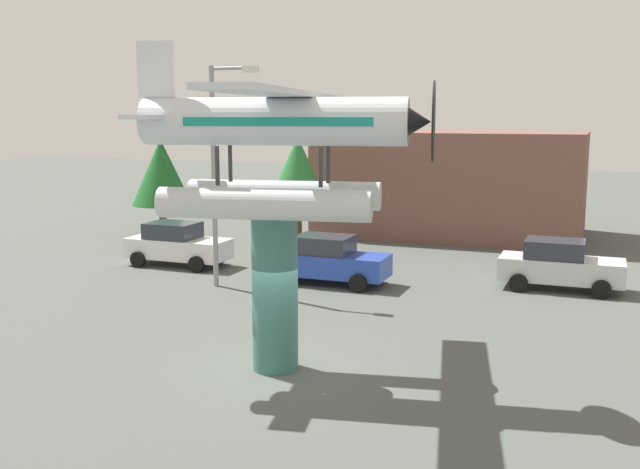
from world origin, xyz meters
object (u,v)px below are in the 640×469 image
at_px(car_mid_blue, 329,260).
at_px(storefront_building, 452,183).
at_px(tree_west, 161,172).
at_px(tree_east, 298,172).
at_px(streetlight_primary, 218,161).
at_px(display_pedestal, 275,293).
at_px(car_near_white, 177,244).
at_px(car_far_silver, 560,265).
at_px(floatplane_monument, 279,142).

distance_m(car_mid_blue, storefront_building, 13.29).
distance_m(tree_west, tree_east, 7.58).
bearing_deg(streetlight_primary, storefront_building, 70.09).
height_order(display_pedestal, storefront_building, storefront_building).
xyz_separation_m(car_mid_blue, streetlight_primary, (-3.46, -1.81, 3.63)).
height_order(display_pedestal, car_near_white, display_pedestal).
height_order(car_mid_blue, car_far_silver, same).
bearing_deg(car_far_silver, display_pedestal, -118.30).
xyz_separation_m(car_near_white, storefront_building, (8.83, 12.21, 1.74)).
relative_size(car_mid_blue, tree_east, 0.82).
distance_m(car_mid_blue, tree_east, 7.69).
bearing_deg(car_far_silver, tree_east, 160.75).
bearing_deg(car_far_silver, streetlight_primary, -161.13).
bearing_deg(car_mid_blue, car_near_white, 173.16).
distance_m(display_pedestal, car_near_white, 13.24).
relative_size(car_mid_blue, tree_west, 0.85).
relative_size(display_pedestal, tree_west, 0.77).
xyz_separation_m(car_near_white, tree_west, (-4.45, 5.80, 2.38)).
bearing_deg(car_near_white, car_far_silver, 4.77).
bearing_deg(car_mid_blue, car_far_silver, 14.67).
distance_m(display_pedestal, car_far_silver, 12.56).
distance_m(car_mid_blue, car_far_silver, 8.15).
relative_size(car_mid_blue, streetlight_primary, 0.54).
distance_m(car_near_white, tree_east, 6.70).
bearing_deg(streetlight_primary, floatplane_monument, -52.17).
xyz_separation_m(display_pedestal, tree_east, (-5.74, 15.10, 1.63)).
xyz_separation_m(streetlight_primary, storefront_building, (5.38, 14.85, -1.89)).
xyz_separation_m(tree_west, tree_east, (7.56, -0.49, 0.26)).
bearing_deg(streetlight_primary, car_near_white, 142.58).
bearing_deg(tree_west, streetlight_primary, -46.90).
height_order(streetlight_primary, tree_west, streetlight_primary).
bearing_deg(tree_west, car_mid_blue, -30.27).
xyz_separation_m(streetlight_primary, tree_west, (-7.90, 8.44, -1.25)).
xyz_separation_m(streetlight_primary, tree_east, (-0.34, 7.96, -0.99)).
distance_m(car_near_white, car_far_silver, 14.84).
bearing_deg(display_pedestal, storefront_building, 90.06).
distance_m(car_near_white, storefront_building, 15.17).
bearing_deg(streetlight_primary, car_far_silver, 18.87).
relative_size(display_pedestal, car_far_silver, 0.90).
distance_m(display_pedestal, tree_east, 16.24).
xyz_separation_m(display_pedestal, streetlight_primary, (-5.40, 7.15, 2.61)).
distance_m(storefront_building, tree_east, 9.01).
relative_size(car_mid_blue, storefront_building, 0.32).
height_order(floatplane_monument, streetlight_primary, floatplane_monument).
xyz_separation_m(display_pedestal, floatplane_monument, (0.13, 0.02, 3.57)).
relative_size(floatplane_monument, tree_east, 2.03).
bearing_deg(tree_west, car_near_white, -52.51).
bearing_deg(display_pedestal, floatplane_monument, 10.95).
distance_m(streetlight_primary, tree_east, 8.02).
distance_m(display_pedestal, storefront_building, 22.01).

